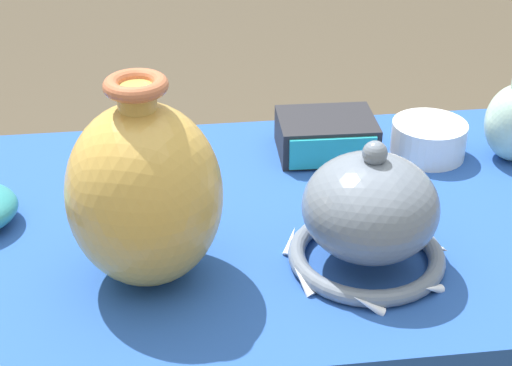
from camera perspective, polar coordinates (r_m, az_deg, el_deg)
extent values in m
cylinder|color=brown|center=(1.63, 15.53, -7.93)|extent=(0.04, 0.04, 0.69)
cube|color=brown|center=(1.12, -2.23, -3.43)|extent=(1.12, 0.59, 0.03)
cube|color=#234C9E|center=(1.11, -2.25, -2.65)|extent=(1.14, 0.61, 0.01)
ellipsoid|color=gold|center=(0.94, -8.09, -0.88)|extent=(0.19, 0.19, 0.23)
cylinder|color=gold|center=(0.88, -8.66, 6.11)|extent=(0.04, 0.04, 0.03)
torus|color=#BC6642|center=(0.88, -8.74, 7.03)|extent=(0.07, 0.07, 0.02)
torus|color=slate|center=(1.02, 8.01, -5.21)|extent=(0.20, 0.20, 0.02)
ellipsoid|color=slate|center=(0.98, 8.31, -1.73)|extent=(0.17, 0.17, 0.13)
sphere|color=slate|center=(0.94, 8.64, 2.15)|extent=(0.03, 0.03, 0.03)
cone|color=white|center=(1.05, 13.36, -4.72)|extent=(0.01, 0.04, 0.03)
cone|color=white|center=(1.10, 10.18, -2.58)|extent=(0.04, 0.04, 0.03)
cone|color=white|center=(1.09, 5.62, -2.37)|extent=(0.04, 0.02, 0.03)
cone|color=white|center=(1.04, 2.55, -4.24)|extent=(0.03, 0.04, 0.03)
cone|color=white|center=(0.97, 3.41, -7.13)|extent=(0.03, 0.04, 0.03)
cone|color=white|center=(0.94, 8.16, -8.75)|extent=(0.04, 0.02, 0.03)
cone|color=white|center=(0.98, 12.75, -7.52)|extent=(0.04, 0.04, 0.03)
cube|color=#232328|center=(1.27, 5.12, 3.47)|extent=(0.16, 0.12, 0.06)
cube|color=teal|center=(1.21, 5.61, 2.18)|extent=(0.14, 0.01, 0.05)
cylinder|color=white|center=(1.28, 12.43, 3.12)|extent=(0.12, 0.12, 0.06)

